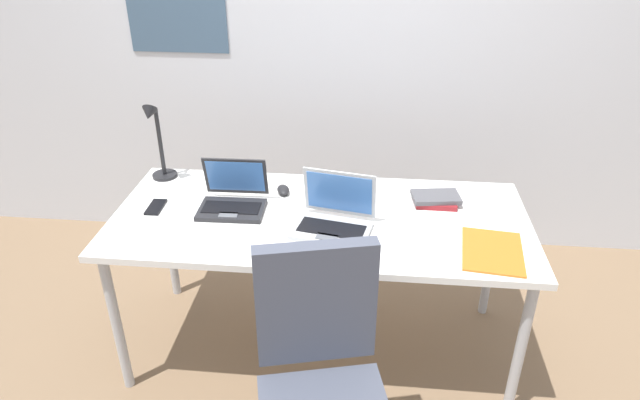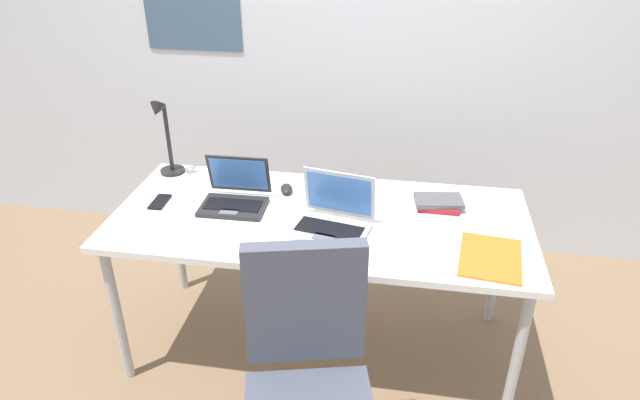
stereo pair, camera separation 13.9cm
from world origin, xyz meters
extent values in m
plane|color=#7A6047|center=(0.00, 0.00, 0.00)|extent=(12.00, 12.00, 0.00)
cube|color=silver|center=(0.00, 1.10, 1.30)|extent=(6.00, 0.12, 2.60)
cube|color=white|center=(0.00, 0.00, 0.72)|extent=(1.80, 0.80, 0.03)
cylinder|color=#B2B5BA|center=(-0.84, -0.34, 0.35)|extent=(0.04, 0.04, 0.71)
cylinder|color=#B2B5BA|center=(0.84, -0.34, 0.35)|extent=(0.04, 0.04, 0.71)
cylinder|color=#B2B5BA|center=(-0.84, 0.34, 0.35)|extent=(0.04, 0.04, 0.71)
cylinder|color=#B2B5BA|center=(0.84, 0.34, 0.35)|extent=(0.04, 0.04, 0.71)
cylinder|color=black|center=(-0.80, 0.31, 0.75)|extent=(0.12, 0.12, 0.02)
cylinder|color=black|center=(-0.80, 0.31, 0.93)|extent=(0.02, 0.02, 0.34)
cylinder|color=black|center=(-0.80, 0.27, 1.10)|extent=(0.01, 0.08, 0.01)
cone|color=black|center=(-0.80, 0.23, 1.10)|extent=(0.07, 0.09, 0.09)
cube|color=#B7BABC|center=(0.06, -0.13, 0.75)|extent=(0.34, 0.27, 0.02)
cube|color=black|center=(0.06, -0.13, 0.76)|extent=(0.29, 0.17, 0.00)
cube|color=#595B60|center=(0.05, -0.20, 0.76)|extent=(0.09, 0.06, 0.00)
cube|color=#B7BABC|center=(0.08, -0.01, 0.87)|extent=(0.31, 0.10, 0.21)
cube|color=#3F72BF|center=(0.08, -0.02, 0.87)|extent=(0.28, 0.08, 0.18)
cube|color=#232326|center=(-0.39, 0.00, 0.75)|extent=(0.29, 0.20, 0.02)
cube|color=black|center=(-0.39, 0.00, 0.76)|extent=(0.25, 0.11, 0.00)
cube|color=#595B60|center=(-0.39, -0.06, 0.76)|extent=(0.08, 0.04, 0.00)
cube|color=#232326|center=(-0.39, 0.12, 0.85)|extent=(0.29, 0.06, 0.19)
cube|color=#3F72BF|center=(-0.39, 0.12, 0.86)|extent=(0.26, 0.05, 0.16)
ellipsoid|color=black|center=(-0.19, 0.19, 0.76)|extent=(0.08, 0.11, 0.03)
cube|color=black|center=(-0.73, 0.00, 0.74)|extent=(0.07, 0.14, 0.01)
cylinder|color=gold|center=(-0.45, 0.24, 0.77)|extent=(0.04, 0.04, 0.06)
cylinder|color=white|center=(-0.45, 0.24, 0.81)|extent=(0.04, 0.04, 0.01)
cube|color=maroon|center=(0.51, 0.17, 0.75)|extent=(0.18, 0.15, 0.02)
cube|color=#4C4C51|center=(0.51, 0.17, 0.77)|extent=(0.23, 0.16, 0.02)
cube|color=orange|center=(0.70, -0.21, 0.74)|extent=(0.27, 0.34, 0.01)
cylinder|color=#B21E23|center=(0.06, 0.22, 0.78)|extent=(0.08, 0.08, 0.09)
torus|color=#B21E23|center=(0.11, 0.22, 0.79)|extent=(0.05, 0.01, 0.05)
cube|color=#474C5B|center=(0.04, -0.58, 0.73)|extent=(0.42, 0.16, 0.48)
camera|label=1|loc=(0.21, -2.11, 1.98)|focal=31.81mm
camera|label=2|loc=(0.35, -2.09, 1.98)|focal=31.81mm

